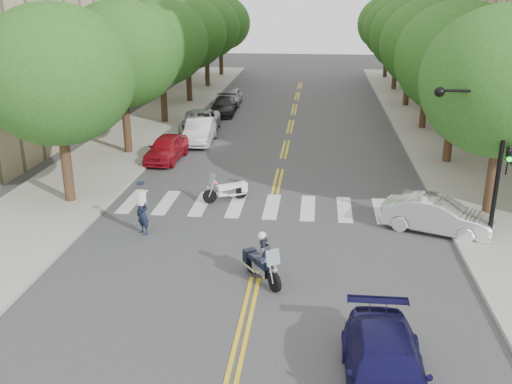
# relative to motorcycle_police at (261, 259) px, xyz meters

# --- Properties ---
(ground) EXTENTS (140.00, 140.00, 0.00)m
(ground) POSITION_rel_motorcycle_police_xyz_m (-0.20, 0.11, -0.76)
(ground) COLOR #38383A
(ground) RESTS_ON ground
(sidewalk_left) EXTENTS (5.00, 60.00, 0.15)m
(sidewalk_left) POSITION_rel_motorcycle_police_xyz_m (-9.70, 22.11, -0.68)
(sidewalk_left) COLOR #9E9991
(sidewalk_left) RESTS_ON ground
(sidewalk_right) EXTENTS (5.00, 60.00, 0.15)m
(sidewalk_right) POSITION_rel_motorcycle_police_xyz_m (9.30, 22.11, -0.68)
(sidewalk_right) COLOR #9E9991
(sidewalk_right) RESTS_ON ground
(tree_l_0) EXTENTS (6.40, 6.40, 8.45)m
(tree_l_0) POSITION_rel_motorcycle_police_xyz_m (-9.00, 6.11, 4.80)
(tree_l_0) COLOR #382316
(tree_l_0) RESTS_ON ground
(tree_l_1) EXTENTS (6.40, 6.40, 8.45)m
(tree_l_1) POSITION_rel_motorcycle_police_xyz_m (-9.00, 14.11, 4.80)
(tree_l_1) COLOR #382316
(tree_l_1) RESTS_ON ground
(tree_l_2) EXTENTS (6.40, 6.40, 8.45)m
(tree_l_2) POSITION_rel_motorcycle_police_xyz_m (-9.00, 22.11, 4.80)
(tree_l_2) COLOR #382316
(tree_l_2) RESTS_ON ground
(tree_l_3) EXTENTS (6.40, 6.40, 8.45)m
(tree_l_3) POSITION_rel_motorcycle_police_xyz_m (-9.00, 30.11, 4.80)
(tree_l_3) COLOR #382316
(tree_l_3) RESTS_ON ground
(tree_l_4) EXTENTS (6.40, 6.40, 8.45)m
(tree_l_4) POSITION_rel_motorcycle_police_xyz_m (-9.00, 38.11, 4.80)
(tree_l_4) COLOR #382316
(tree_l_4) RESTS_ON ground
(tree_l_5) EXTENTS (6.40, 6.40, 8.45)m
(tree_l_5) POSITION_rel_motorcycle_police_xyz_m (-9.00, 46.11, 4.80)
(tree_l_5) COLOR #382316
(tree_l_5) RESTS_ON ground
(tree_r_0) EXTENTS (6.40, 6.40, 8.45)m
(tree_r_0) POSITION_rel_motorcycle_police_xyz_m (8.60, 6.11, 4.80)
(tree_r_0) COLOR #382316
(tree_r_0) RESTS_ON ground
(tree_r_1) EXTENTS (6.40, 6.40, 8.45)m
(tree_r_1) POSITION_rel_motorcycle_police_xyz_m (8.60, 14.11, 4.80)
(tree_r_1) COLOR #382316
(tree_r_1) RESTS_ON ground
(tree_r_2) EXTENTS (6.40, 6.40, 8.45)m
(tree_r_2) POSITION_rel_motorcycle_police_xyz_m (8.60, 22.11, 4.80)
(tree_r_2) COLOR #382316
(tree_r_2) RESTS_ON ground
(tree_r_3) EXTENTS (6.40, 6.40, 8.45)m
(tree_r_3) POSITION_rel_motorcycle_police_xyz_m (8.60, 30.11, 4.80)
(tree_r_3) COLOR #382316
(tree_r_3) RESTS_ON ground
(tree_r_4) EXTENTS (6.40, 6.40, 8.45)m
(tree_r_4) POSITION_rel_motorcycle_police_xyz_m (8.60, 38.11, 4.80)
(tree_r_4) COLOR #382316
(tree_r_4) RESTS_ON ground
(tree_r_5) EXTENTS (6.40, 6.40, 8.45)m
(tree_r_5) POSITION_rel_motorcycle_police_xyz_m (8.60, 46.11, 4.80)
(tree_r_5) COLOR #382316
(tree_r_5) RESTS_ON ground
(traffic_signal_pole) EXTENTS (2.82, 0.42, 6.00)m
(traffic_signal_pole) POSITION_rel_motorcycle_police_xyz_m (7.51, 3.60, 2.96)
(traffic_signal_pole) COLOR black
(traffic_signal_pole) RESTS_ON ground
(motorcycle_police) EXTENTS (1.40, 1.84, 1.70)m
(motorcycle_police) POSITION_rel_motorcycle_police_xyz_m (0.00, 0.00, 0.00)
(motorcycle_police) COLOR black
(motorcycle_police) RESTS_ON ground
(motorcycle_parked) EXTENTS (1.89, 1.27, 1.34)m
(motorcycle_parked) POSITION_rel_motorcycle_police_xyz_m (-2.15, 7.22, -0.29)
(motorcycle_parked) COLOR black
(motorcycle_parked) RESTS_ON ground
(officer_standing) EXTENTS (0.72, 0.69, 1.66)m
(officer_standing) POSITION_rel_motorcycle_police_xyz_m (-4.84, 3.21, 0.07)
(officer_standing) COLOR #161E33
(officer_standing) RESTS_ON ground
(convertible) EXTENTS (4.38, 2.82, 1.36)m
(convertible) POSITION_rel_motorcycle_police_xyz_m (6.30, 4.61, -0.08)
(convertible) COLOR silver
(convertible) RESTS_ON ground
(sedan_blue) EXTENTS (1.91, 4.63, 1.34)m
(sedan_blue) POSITION_rel_motorcycle_police_xyz_m (3.35, -5.21, -0.09)
(sedan_blue) COLOR #120F41
(sedan_blue) RESTS_ON ground
(parked_car_a) EXTENTS (1.88, 4.16, 1.39)m
(parked_car_a) POSITION_rel_motorcycle_police_xyz_m (-6.50, 13.11, -0.07)
(parked_car_a) COLOR #AE1221
(parked_car_a) RESTS_ON ground
(parked_car_b) EXTENTS (1.78, 4.51, 1.46)m
(parked_car_b) POSITION_rel_motorcycle_police_xyz_m (-5.48, 17.07, -0.03)
(parked_car_b) COLOR white
(parked_car_b) RESTS_ON ground
(parked_car_c) EXTENTS (2.86, 5.36, 1.43)m
(parked_car_c) POSITION_rel_motorcycle_police_xyz_m (-5.96, 19.61, -0.04)
(parked_car_c) COLOR #ACAFB4
(parked_car_c) RESTS_ON ground
(parked_car_d) EXTENTS (1.93, 4.41, 1.26)m
(parked_car_d) POSITION_rel_motorcycle_police_xyz_m (-5.40, 25.64, -0.13)
(parked_car_d) COLOR black
(parked_car_d) RESTS_ON ground
(parked_car_e) EXTENTS (1.64, 3.87, 1.30)m
(parked_car_e) POSITION_rel_motorcycle_police_xyz_m (-5.40, 29.61, -0.11)
(parked_car_e) COLOR #A1A1A6
(parked_car_e) RESTS_ON ground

